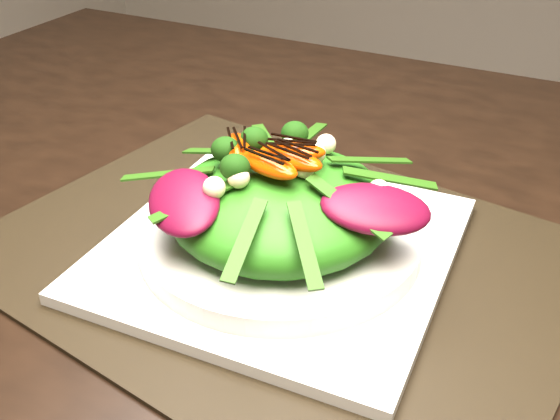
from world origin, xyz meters
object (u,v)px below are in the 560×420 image
at_px(dining_table, 417,240).
at_px(lettuce_mound, 280,205).
at_px(placemat, 280,254).
at_px(plate_base, 280,247).
at_px(salad_bowl, 280,233).
at_px(orange_segment, 267,155).

height_order(dining_table, lettuce_mound, dining_table).
bearing_deg(placemat, plate_base, 26.57).
relative_size(placemat, plate_base, 1.75).
bearing_deg(lettuce_mound, plate_base, 26.57).
relative_size(dining_table, lettuce_mound, 8.39).
relative_size(dining_table, placemat, 3.20).
distance_m(placemat, lettuce_mound, 0.05).
bearing_deg(placemat, lettuce_mound, 0.00).
distance_m(plate_base, salad_bowl, 0.01).
height_order(plate_base, salad_bowl, salad_bowl).
relative_size(dining_table, salad_bowl, 6.55).
bearing_deg(plate_base, placemat, -153.43).
xyz_separation_m(dining_table, plate_base, (-0.09, -0.11, 0.03)).
xyz_separation_m(plate_base, orange_segment, (-0.02, 0.01, 0.08)).
distance_m(dining_table, orange_segment, 0.19).
xyz_separation_m(dining_table, lettuce_mound, (-0.09, -0.11, 0.07)).
bearing_deg(lettuce_mound, orange_segment, 150.60).
bearing_deg(plate_base, salad_bowl, -153.43).
bearing_deg(salad_bowl, lettuce_mound, 0.00).
distance_m(plate_base, orange_segment, 0.09).
height_order(lettuce_mound, orange_segment, orange_segment).
bearing_deg(lettuce_mound, placemat, 0.00).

